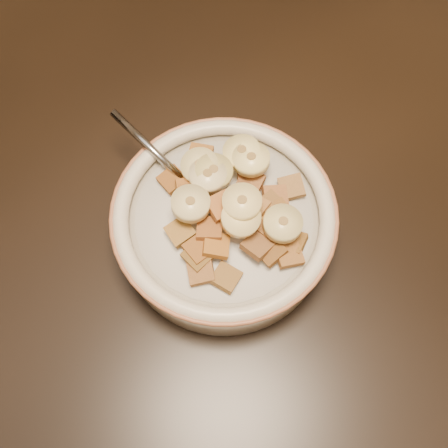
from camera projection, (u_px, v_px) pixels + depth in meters
floor at (111, 430)px, 1.19m from camera, size 4.00×4.50×0.10m
cereal_bowl at (224, 228)px, 0.49m from camera, size 0.18×0.18×0.04m
milk at (224, 218)px, 0.47m from camera, size 0.15×0.15×0.00m
spoon at (199, 194)px, 0.47m from camera, size 0.04×0.05×0.01m
cereal_square_0 at (289, 254)px, 0.44m from camera, size 0.03×0.03×0.01m
cereal_square_1 at (271, 206)px, 0.45m from camera, size 0.02×0.02×0.01m
cereal_square_2 at (275, 197)px, 0.46m from camera, size 0.03×0.03×0.01m
cereal_square_3 at (271, 251)px, 0.44m from camera, size 0.02×0.02×0.01m
cereal_square_4 at (269, 212)px, 0.45m from camera, size 0.02×0.02×0.01m
cereal_square_5 at (292, 187)px, 0.47m from camera, size 0.03×0.03×0.01m
cereal_square_6 at (268, 221)px, 0.45m from camera, size 0.03×0.03×0.01m
cereal_square_7 at (249, 177)px, 0.47m from camera, size 0.03×0.03×0.01m
cereal_square_8 at (199, 249)px, 0.44m from camera, size 0.02×0.02×0.01m
cereal_square_9 at (274, 220)px, 0.45m from camera, size 0.03×0.03×0.01m
cereal_square_10 at (203, 182)px, 0.46m from camera, size 0.03×0.03×0.01m
cereal_square_11 at (189, 190)px, 0.46m from camera, size 0.03×0.03×0.01m
cereal_square_12 at (216, 245)px, 0.44m from camera, size 0.03×0.03×0.01m
cereal_square_13 at (209, 229)px, 0.44m from camera, size 0.03×0.03×0.01m
cereal_square_14 at (292, 242)px, 0.45m from camera, size 0.03×0.03×0.01m
cereal_square_15 at (201, 271)px, 0.44m from camera, size 0.03×0.03×0.01m
cereal_square_16 at (257, 246)px, 0.44m from camera, size 0.02×0.02×0.01m
cereal_square_17 at (187, 199)px, 0.45m from camera, size 0.03×0.03×0.01m
cereal_square_18 at (285, 243)px, 0.45m from camera, size 0.03×0.03×0.01m
cereal_square_19 at (180, 231)px, 0.45m from camera, size 0.02×0.02×0.01m
cereal_square_20 at (250, 183)px, 0.47m from camera, size 0.03×0.03×0.01m
cereal_square_21 at (273, 228)px, 0.45m from camera, size 0.02×0.02×0.01m
cereal_square_22 at (254, 207)px, 0.45m from camera, size 0.02×0.02×0.01m
cereal_square_23 at (201, 187)px, 0.46m from camera, size 0.02×0.02×0.01m
cereal_square_24 at (198, 255)px, 0.44m from camera, size 0.02×0.02×0.01m
cereal_square_25 at (278, 214)px, 0.45m from camera, size 0.02×0.02×0.01m
cereal_square_26 at (200, 155)px, 0.48m from camera, size 0.03×0.03×0.01m
cereal_square_27 at (277, 226)px, 0.45m from camera, size 0.02×0.02×0.01m
cereal_square_28 at (221, 206)px, 0.44m from camera, size 0.02×0.02×0.01m
cereal_square_29 at (172, 180)px, 0.47m from camera, size 0.02×0.02×0.01m
cereal_square_30 at (226, 277)px, 0.44m from camera, size 0.03×0.03×0.01m
cereal_square_31 at (253, 163)px, 0.48m from camera, size 0.03×0.03×0.01m
banana_slice_0 at (241, 218)px, 0.43m from camera, size 0.04×0.04×0.02m
banana_slice_1 at (242, 202)px, 0.43m from camera, size 0.04×0.04×0.01m
banana_slice_2 at (283, 224)px, 0.44m from camera, size 0.04×0.04×0.01m
banana_slice_3 at (214, 172)px, 0.45m from camera, size 0.04×0.04×0.01m
banana_slice_4 at (200, 166)px, 0.46m from camera, size 0.04×0.04×0.01m
banana_slice_5 at (242, 152)px, 0.46m from camera, size 0.04×0.04×0.01m
banana_slice_6 at (208, 176)px, 0.45m from camera, size 0.04×0.04×0.01m
banana_slice_7 at (191, 204)px, 0.44m from camera, size 0.03×0.03×0.01m
banana_slice_8 at (251, 159)px, 0.46m from camera, size 0.04×0.04×0.01m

